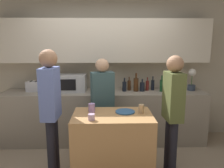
# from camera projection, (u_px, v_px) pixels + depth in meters

# --- Properties ---
(back_wall) EXTENTS (6.40, 0.40, 2.70)m
(back_wall) POSITION_uv_depth(u_px,v_px,m) (104.00, 57.00, 4.05)
(back_wall) COLOR #B2A893
(back_wall) RESTS_ON ground_plane
(back_counter) EXTENTS (3.60, 0.62, 0.94)m
(back_counter) POSITION_uv_depth(u_px,v_px,m) (104.00, 116.00, 3.99)
(back_counter) COLOR gray
(back_counter) RESTS_ON ground_plane
(kitchen_island) EXTENTS (1.03, 0.65, 0.89)m
(kitchen_island) POSITION_uv_depth(u_px,v_px,m) (112.00, 146.00, 2.89)
(kitchen_island) COLOR #B27F4C
(kitchen_island) RESTS_ON ground_plane
(microwave) EXTENTS (0.52, 0.39, 0.30)m
(microwave) POSITION_uv_depth(u_px,v_px,m) (71.00, 83.00, 3.91)
(microwave) COLOR #B7BABC
(microwave) RESTS_ON back_counter
(toaster) EXTENTS (0.26, 0.16, 0.18)m
(toaster) POSITION_uv_depth(u_px,v_px,m) (34.00, 86.00, 3.90)
(toaster) COLOR silver
(toaster) RESTS_ON back_counter
(potted_plant) EXTENTS (0.14, 0.14, 0.39)m
(potted_plant) POSITION_uv_depth(u_px,v_px,m) (192.00, 80.00, 3.96)
(potted_plant) COLOR #333D4C
(potted_plant) RESTS_ON back_counter
(bottle_0) EXTENTS (0.08, 0.08, 0.24)m
(bottle_0) POSITION_uv_depth(u_px,v_px,m) (124.00, 86.00, 3.90)
(bottle_0) COLOR black
(bottle_0) RESTS_ON back_counter
(bottle_1) EXTENTS (0.06, 0.06, 0.25)m
(bottle_1) POSITION_uv_depth(u_px,v_px,m) (129.00, 85.00, 3.98)
(bottle_1) COLOR #472814
(bottle_1) RESTS_ON back_counter
(bottle_2) EXTENTS (0.09, 0.09, 0.33)m
(bottle_2) POSITION_uv_depth(u_px,v_px,m) (136.00, 84.00, 3.90)
(bottle_2) COLOR #472814
(bottle_2) RESTS_ON back_counter
(bottle_3) EXTENTS (0.09, 0.09, 0.22)m
(bottle_3) POSITION_uv_depth(u_px,v_px,m) (142.00, 87.00, 3.91)
(bottle_3) COLOR black
(bottle_3) RESTS_ON back_counter
(bottle_4) EXTENTS (0.06, 0.06, 0.24)m
(bottle_4) POSITION_uv_depth(u_px,v_px,m) (147.00, 85.00, 3.97)
(bottle_4) COLOR maroon
(bottle_4) RESTS_ON back_counter
(bottle_5) EXTENTS (0.06, 0.06, 0.25)m
(bottle_5) POSITION_uv_depth(u_px,v_px,m) (153.00, 85.00, 4.00)
(bottle_5) COLOR black
(bottle_5) RESTS_ON back_counter
(bottle_6) EXTENTS (0.07, 0.07, 0.29)m
(bottle_6) POSITION_uv_depth(u_px,v_px,m) (162.00, 85.00, 3.88)
(bottle_6) COLOR #194723
(bottle_6) RESTS_ON back_counter
(plate_on_island) EXTENTS (0.26, 0.26, 0.01)m
(plate_on_island) POSITION_uv_depth(u_px,v_px,m) (125.00, 112.00, 2.89)
(plate_on_island) COLOR #2D5684
(plate_on_island) RESTS_ON kitchen_island
(cup_0) EXTENTS (0.07, 0.07, 0.12)m
(cup_0) POSITION_uv_depth(u_px,v_px,m) (141.00, 109.00, 2.84)
(cup_0) COLOR tan
(cup_0) RESTS_ON kitchen_island
(cup_1) EXTENTS (0.08, 0.08, 0.08)m
(cup_1) POSITION_uv_depth(u_px,v_px,m) (91.00, 117.00, 2.60)
(cup_1) COLOR #CAAACB
(cup_1) RESTS_ON kitchen_island
(cup_2) EXTENTS (0.09, 0.09, 0.11)m
(cup_2) POSITION_uv_depth(u_px,v_px,m) (92.00, 108.00, 2.90)
(cup_2) COLOR #B08AC9
(cup_2) RESTS_ON kitchen_island
(person_left) EXTENTS (0.22, 0.35, 1.64)m
(person_left) POSITION_uv_depth(u_px,v_px,m) (173.00, 106.00, 2.86)
(person_left) COLOR black
(person_left) RESTS_ON ground_plane
(person_center) EXTENTS (0.23, 0.35, 1.72)m
(person_center) POSITION_uv_depth(u_px,v_px,m) (51.00, 104.00, 2.80)
(person_center) COLOR black
(person_center) RESTS_ON ground_plane
(person_right) EXTENTS (0.37, 0.26, 1.56)m
(person_right) POSITION_uv_depth(u_px,v_px,m) (102.00, 100.00, 3.37)
(person_right) COLOR black
(person_right) RESTS_ON ground_plane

